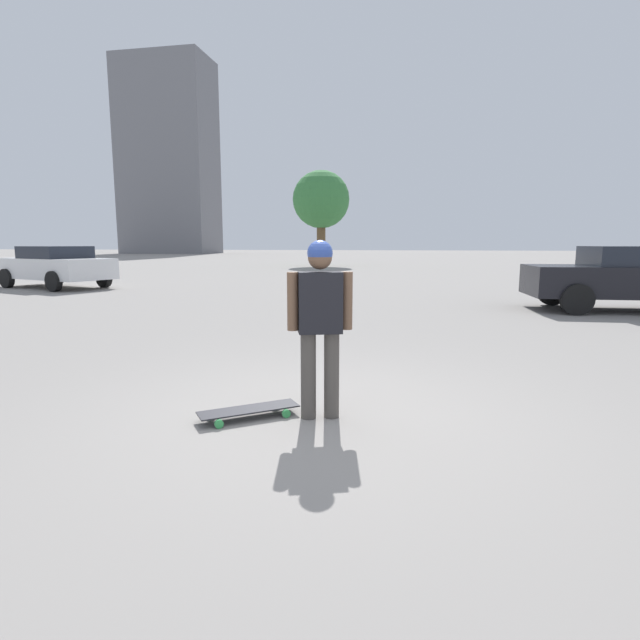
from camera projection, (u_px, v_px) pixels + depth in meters
ground_plane at (320, 417)px, 4.47m from camera, size 220.00×220.00×0.00m
person at (320, 314)px, 4.32m from camera, size 0.55×0.30×1.57m
skateboard at (249, 410)px, 4.43m from camera, size 0.86×0.72×0.09m
car_parked_near at (627, 277)px, 11.37m from camera, size 4.29×2.10×1.48m
car_parked_far at (55, 266)px, 17.38m from camera, size 4.80×3.23×1.44m
building_block_distant at (168, 158)px, 75.85m from camera, size 13.52×8.19×28.67m
tree_distant at (321, 200)px, 33.84m from camera, size 3.87×3.87×6.43m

